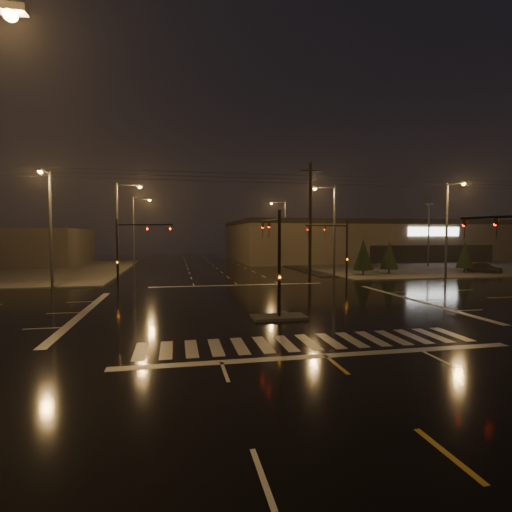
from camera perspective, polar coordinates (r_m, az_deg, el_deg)
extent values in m
plane|color=black|center=(26.24, 1.09, -7.14)|extent=(140.00, 140.00, 0.00)
cube|color=#484540|center=(65.85, 21.37, -1.18)|extent=(36.00, 36.00, 0.12)
cube|color=#484540|center=(22.41, 3.32, -8.71)|extent=(3.00, 1.60, 0.15)
cube|color=beige|center=(17.76, 7.50, -12.08)|extent=(15.00, 2.60, 0.01)
cube|color=beige|center=(15.96, 9.89, -13.85)|extent=(16.00, 0.50, 0.01)
cube|color=beige|center=(36.94, -2.60, -4.18)|extent=(16.00, 0.50, 0.01)
cube|color=black|center=(67.08, 25.89, -1.22)|extent=(50.00, 24.00, 0.08)
cube|color=#6C5D4D|center=(81.98, 18.31, 2.07)|extent=(60.00, 28.00, 7.00)
cube|color=black|center=(82.00, 18.35, 4.37)|extent=(60.20, 28.20, 0.80)
cube|color=white|center=(70.07, 24.06, 3.21)|extent=(9.00, 0.20, 1.40)
cube|color=black|center=(70.17, 23.97, 0.27)|extent=(22.00, 0.15, 2.80)
cylinder|color=black|center=(22.00, 3.34, -1.23)|extent=(0.18, 0.18, 6.00)
cylinder|color=black|center=(24.14, 2.00, 5.09)|extent=(0.12, 4.50, 0.12)
imported|color=#594707|center=(26.11, 0.97, 4.82)|extent=(0.16, 0.20, 1.00)
cube|color=#594707|center=(22.06, 3.34, -3.04)|extent=(0.25, 0.18, 0.35)
cylinder|color=black|center=(39.20, 12.85, 0.56)|extent=(0.18, 0.18, 6.00)
cylinder|color=black|center=(37.48, 10.15, 4.30)|extent=(4.74, 1.82, 0.12)
imported|color=#594707|center=(36.03, 7.46, 4.30)|extent=(0.24, 0.22, 1.00)
cube|color=#594707|center=(39.24, 12.84, -0.46)|extent=(0.25, 0.18, 0.35)
cylinder|color=black|center=(36.10, -19.20, 0.26)|extent=(0.18, 0.18, 6.00)
cylinder|color=black|center=(34.97, -15.63, 4.33)|extent=(4.74, 1.82, 0.12)
imported|color=#594707|center=(34.11, -12.18, 4.33)|extent=(0.24, 0.22, 1.00)
cube|color=#594707|center=(36.13, -19.18, -0.85)|extent=(0.25, 0.18, 0.35)
cylinder|color=black|center=(22.65, 31.56, 4.79)|extent=(1.48, 3.80, 0.12)
imported|color=#594707|center=(23.53, 27.64, 4.68)|extent=(0.22, 0.24, 1.00)
cube|color=#38383A|center=(12.00, -31.68, 27.88)|extent=(0.70, 0.30, 0.18)
sphere|color=orange|center=(11.94, -31.66, 27.32)|extent=(0.32, 0.32, 0.32)
cylinder|color=#38383A|center=(43.63, -19.21, 3.33)|extent=(0.24, 0.24, 10.00)
cylinder|color=#38383A|center=(43.79, -17.74, 9.65)|extent=(2.40, 0.14, 0.14)
cube|color=#38383A|center=(43.68, -16.28, 9.63)|extent=(0.70, 0.30, 0.18)
sphere|color=orange|center=(43.66, -16.28, 9.46)|extent=(0.32, 0.32, 0.32)
cylinder|color=#38383A|center=(59.52, -17.11, 3.23)|extent=(0.24, 0.24, 10.00)
cylinder|color=#38383A|center=(59.63, -16.02, 7.87)|extent=(2.40, 0.14, 0.14)
cube|color=#38383A|center=(59.55, -14.96, 7.84)|extent=(0.70, 0.30, 0.18)
sphere|color=orange|center=(59.54, -14.96, 7.72)|extent=(0.32, 0.32, 0.32)
cylinder|color=#38383A|center=(44.62, 11.15, 3.43)|extent=(0.24, 0.24, 10.00)
cylinder|color=#38383A|center=(44.47, 9.77, 9.65)|extent=(2.40, 0.14, 0.14)
cube|color=#38383A|center=(44.09, 8.41, 9.65)|extent=(0.70, 0.30, 0.18)
sphere|color=orange|center=(44.07, 8.41, 9.48)|extent=(0.32, 0.32, 0.32)
cylinder|color=#38383A|center=(63.56, 4.22, 3.33)|extent=(0.24, 0.24, 10.00)
cylinder|color=#38383A|center=(63.46, 3.19, 7.68)|extent=(2.40, 0.14, 0.14)
cube|color=#38383A|center=(63.19, 2.21, 7.66)|extent=(0.70, 0.30, 0.18)
sphere|color=orange|center=(63.18, 2.21, 7.54)|extent=(0.32, 0.32, 0.32)
cylinder|color=#38383A|center=(38.17, -27.26, 3.24)|extent=(0.24, 0.24, 10.00)
cylinder|color=#38383A|center=(37.38, -27.95, 10.62)|extent=(0.14, 2.40, 0.14)
cube|color=#38383A|center=(36.33, -28.45, 10.76)|extent=(0.30, 0.70, 0.18)
sphere|color=orange|center=(36.31, -28.45, 10.56)|extent=(0.32, 0.32, 0.32)
cylinder|color=#38383A|center=(45.92, 25.58, 3.18)|extent=(0.24, 0.24, 10.00)
cylinder|color=#38383A|center=(45.27, 26.64, 9.26)|extent=(0.14, 2.40, 0.14)
cube|color=#38383A|center=(44.40, 27.52, 9.30)|extent=(0.30, 0.70, 0.18)
sphere|color=orange|center=(44.39, 27.52, 9.13)|extent=(0.32, 0.32, 0.32)
cylinder|color=black|center=(41.53, 7.75, 4.88)|extent=(0.32, 0.32, 12.00)
cube|color=black|center=(42.02, 7.80, 11.98)|extent=(2.20, 0.12, 0.12)
cylinder|color=black|center=(46.95, 15.03, -2.32)|extent=(0.18, 0.18, 0.70)
cone|color=black|center=(46.80, 15.07, 0.24)|extent=(2.24, 2.24, 3.50)
cylinder|color=black|center=(49.01, 18.45, -2.15)|extent=(0.18, 0.18, 0.70)
cone|color=black|center=(48.88, 18.49, 0.13)|extent=(2.06, 2.06, 3.21)
cylinder|color=black|center=(53.86, 27.61, -1.89)|extent=(0.18, 0.18, 0.70)
cone|color=black|center=(53.74, 27.66, 0.13)|extent=(1.98, 1.98, 3.10)
imported|color=black|center=(55.62, 29.85, -1.48)|extent=(3.37, 4.09, 1.31)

